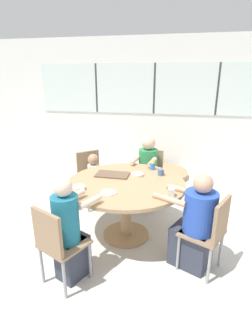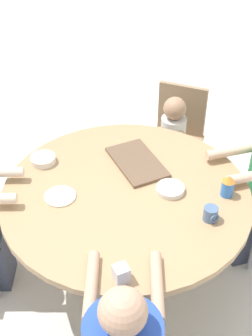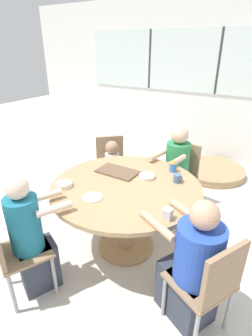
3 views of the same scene
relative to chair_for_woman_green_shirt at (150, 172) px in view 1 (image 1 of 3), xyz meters
name	(u,v)px [view 1 (image 1 of 3)]	position (x,y,z in m)	size (l,w,h in m)	color
ground_plane	(126,235)	(-0.17, -1.09, -0.52)	(16.00, 16.00, 0.00)	beige
wall_back_with_windows	(154,104)	(-0.17, 1.87, 0.90)	(8.40, 0.08, 2.80)	silver
dining_table	(126,192)	(-0.17, -1.09, 0.10)	(1.47, 1.47, 0.77)	tan
chair_for_woman_green_shirt	(150,172)	(0.00, 0.00, 0.00)	(0.46, 0.46, 0.87)	#937556
chair_for_man_blue_shirt	(211,229)	(0.83, -1.58, 0.00)	(0.53, 0.53, 0.87)	#937556
chair_for_man_teal_shirt	(56,241)	(-0.63, -2.10, 0.00)	(0.53, 0.53, 0.87)	#937556
chair_for_toddler	(91,173)	(-0.92, -0.29, 0.00)	(0.57, 0.57, 0.87)	#937556
person_woman_green_shirt	(147,175)	(-0.02, -0.16, 0.00)	(0.37, 0.57, 1.14)	#333847
person_man_blue_shirt	(195,227)	(0.67, -1.50, -0.04)	(0.70, 0.57, 1.10)	#333847
person_man_teal_shirt	(69,234)	(-0.56, -1.95, 0.00)	(0.44, 0.54, 1.12)	#333847
person_toddler	(95,182)	(-0.82, -0.40, -0.10)	(0.37, 0.38, 0.88)	#333847
food_tray_dark	(112,175)	(-0.39, -0.91, 0.26)	(0.43, 0.25, 0.02)	brown
coffee_mug	(161,172)	(0.23, -0.77, 0.29)	(0.09, 0.08, 0.08)	slate
sippy_cup	(153,165)	(0.10, -0.58, 0.32)	(0.08, 0.08, 0.14)	blue
milk_carton_small	(171,192)	(0.40, -1.38, 0.29)	(0.07, 0.07, 0.09)	silver
bowl_white_shallow	(137,174)	(-0.06, -0.85, 0.26)	(0.17, 0.17, 0.03)	silver
bowl_cereal	(78,188)	(-0.65, -1.44, 0.27)	(0.16, 0.16, 0.04)	silver
plate_tortillas	(108,192)	(-0.29, -1.45, 0.25)	(0.18, 0.18, 0.01)	beige
folded_table_stack	(161,173)	(0.10, 1.19, -0.46)	(1.11, 1.11, 0.12)	tan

